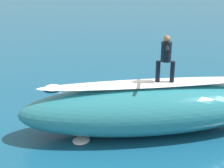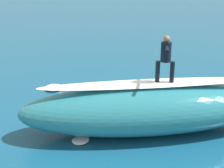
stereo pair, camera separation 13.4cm
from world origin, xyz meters
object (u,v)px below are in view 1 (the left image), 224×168
(surfboard_paddling, at_px, (69,105))
(surfer_paddling, at_px, (71,101))
(surfer_riding, at_px, (166,55))
(surfboard_riding, at_px, (164,83))

(surfboard_paddling, height_order, surfer_paddling, surfer_paddling)
(surfer_riding, bearing_deg, surfboard_paddling, -24.80)
(surfboard_riding, distance_m, surfer_riding, 0.95)
(surfboard_paddling, relative_size, surfer_paddling, 1.19)
(surfboard_riding, xyz_separation_m, surfer_riding, (-0.00, 0.00, 0.95))
(surfer_riding, distance_m, surfer_paddling, 4.60)
(surfboard_riding, height_order, surfer_riding, surfer_riding)
(surfer_paddling, bearing_deg, surfboard_riding, -163.92)
(surfer_riding, distance_m, surfboard_paddling, 4.81)
(surfboard_paddling, bearing_deg, surfer_riding, -164.47)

